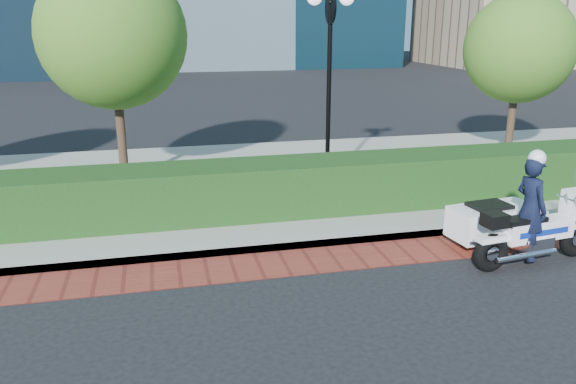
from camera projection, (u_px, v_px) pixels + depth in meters
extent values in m
plane|color=black|center=(367.00, 301.00, 7.82)|extent=(120.00, 120.00, 0.00)
cube|color=maroon|center=(334.00, 258.00, 9.21)|extent=(60.00, 1.00, 0.01)
cube|color=gray|center=(277.00, 181.00, 13.38)|extent=(60.00, 8.00, 0.15)
cube|color=black|center=(302.00, 186.00, 10.97)|extent=(18.00, 1.20, 1.00)
cylinder|color=black|center=(327.00, 178.00, 12.78)|extent=(0.30, 0.30, 0.30)
cylinder|color=black|center=(329.00, 97.00, 12.24)|extent=(0.10, 0.10, 3.70)
cylinder|color=black|center=(331.00, 7.00, 11.69)|extent=(0.04, 0.70, 0.70)
cylinder|color=#332319|center=(121.00, 136.00, 12.74)|extent=(0.20, 0.20, 2.17)
sphere|color=#336B1A|center=(112.00, 35.00, 12.09)|extent=(3.20, 3.20, 3.20)
cylinder|color=#332319|center=(511.00, 123.00, 14.95)|extent=(0.20, 0.20, 1.92)
sphere|color=#336B1A|center=(520.00, 48.00, 14.38)|extent=(2.80, 2.80, 2.80)
torus|color=black|center=(491.00, 253.00, 8.66)|extent=(0.64, 0.26, 0.63)
torus|color=black|center=(576.00, 238.00, 9.22)|extent=(0.64, 0.26, 0.63)
cube|color=white|center=(537.00, 229.00, 8.86)|extent=(1.26, 0.45, 0.32)
cube|color=silver|center=(533.00, 243.00, 8.91)|extent=(0.56, 0.44, 0.27)
cube|color=black|center=(524.00, 220.00, 8.71)|extent=(0.74, 0.37, 0.09)
cube|color=black|center=(495.00, 220.00, 8.50)|extent=(0.37, 0.34, 0.21)
cube|color=white|center=(492.00, 221.00, 9.55)|extent=(1.54, 0.84, 0.52)
cube|color=black|center=(489.00, 206.00, 9.44)|extent=(0.72, 0.55, 0.08)
torus|color=black|center=(469.00, 226.00, 10.00)|extent=(0.49, 0.21, 0.47)
imported|color=black|center=(530.00, 208.00, 8.69)|extent=(0.46, 0.64, 1.63)
sphere|color=white|center=(537.00, 158.00, 8.45)|extent=(0.27, 0.27, 0.27)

